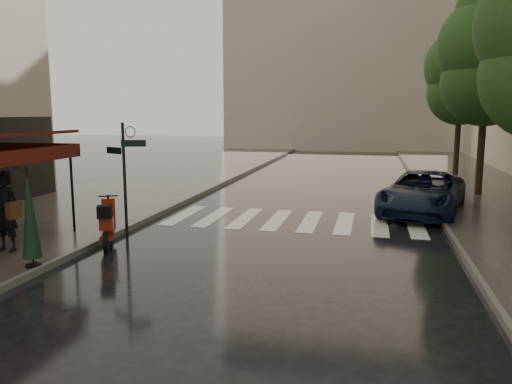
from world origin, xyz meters
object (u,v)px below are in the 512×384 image
at_px(scooter, 107,225).
at_px(parasol_back, 30,215).
at_px(parked_car, 423,193).
at_px(pedestrian_with_umbrella, 3,179).

xyz_separation_m(scooter, parasol_back, (-0.49, -2.24, 0.69)).
distance_m(parked_car, parasol_back, 12.08).
bearing_deg(pedestrian_with_umbrella, scooter, 39.28).
height_order(pedestrian_with_umbrella, parked_car, pedestrian_with_umbrella).
relative_size(scooter, parasol_back, 0.81).
height_order(parked_car, parasol_back, parasol_back).
height_order(pedestrian_with_umbrella, scooter, pedestrian_with_umbrella).
xyz_separation_m(pedestrian_with_umbrella, scooter, (1.88, 1.29, -1.27)).
relative_size(scooter, parked_car, 0.33).
distance_m(pedestrian_with_umbrella, scooter, 2.61).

